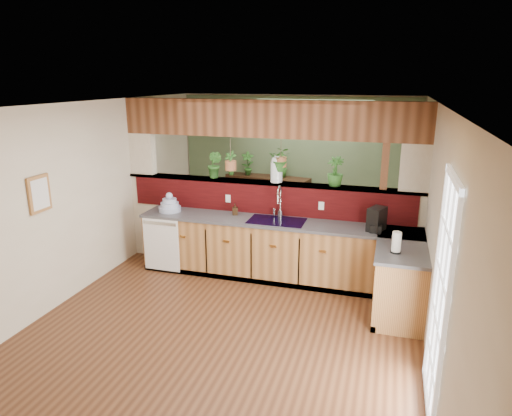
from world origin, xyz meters
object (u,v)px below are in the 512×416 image
(dish_stack, at_px, (170,205))
(soap_dispenser, at_px, (235,209))
(paper_towel, at_px, (396,243))
(coffee_maker, at_px, (377,220))
(shelving_console, at_px, (267,204))
(faucet, at_px, (279,201))
(glass_jar, at_px, (277,169))

(dish_stack, bearing_deg, soap_dispenser, 5.86)
(dish_stack, xyz_separation_m, paper_towel, (3.38, -0.81, 0.03))
(coffee_maker, bearing_deg, dish_stack, -157.78)
(coffee_maker, relative_size, shelving_console, 0.20)
(coffee_maker, distance_m, shelving_console, 3.22)
(faucet, bearing_deg, glass_jar, 115.16)
(paper_towel, distance_m, glass_jar, 2.20)
(faucet, distance_m, glass_jar, 0.49)
(dish_stack, xyz_separation_m, shelving_console, (0.96, 2.27, -0.49))
(faucet, bearing_deg, paper_towel, -30.03)
(faucet, bearing_deg, shelving_console, 109.66)
(faucet, bearing_deg, coffee_maker, -8.15)
(faucet, relative_size, shelving_console, 0.30)
(glass_jar, bearing_deg, coffee_maker, -15.67)
(shelving_console, bearing_deg, faucet, -59.96)
(dish_stack, height_order, shelving_console, dish_stack)
(faucet, distance_m, shelving_console, 2.35)
(coffee_maker, distance_m, paper_towel, 0.81)
(faucet, height_order, paper_towel, faucet)
(faucet, relative_size, glass_jar, 1.24)
(faucet, relative_size, soap_dispenser, 2.82)
(coffee_maker, bearing_deg, paper_towel, -47.85)
(soap_dispenser, xyz_separation_m, coffee_maker, (2.08, -0.16, 0.06))
(paper_towel, relative_size, shelving_console, 0.17)
(faucet, relative_size, paper_towel, 1.79)
(soap_dispenser, height_order, coffee_maker, coffee_maker)
(coffee_maker, bearing_deg, soap_dispenser, -161.18)
(dish_stack, distance_m, soap_dispenser, 1.04)
(shelving_console, bearing_deg, coffee_maker, -36.67)
(paper_towel, height_order, shelving_console, paper_towel)
(faucet, height_order, dish_stack, faucet)
(faucet, bearing_deg, soap_dispenser, -176.51)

